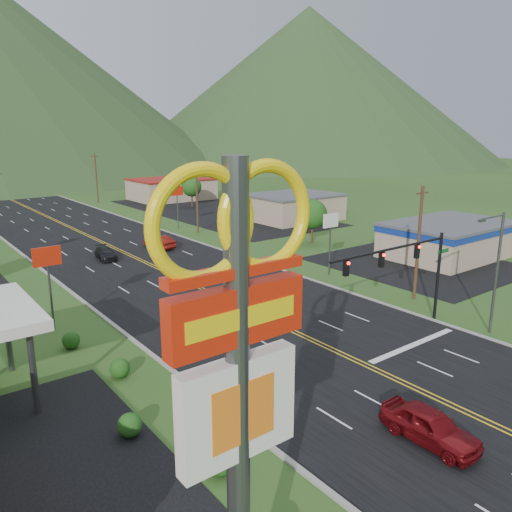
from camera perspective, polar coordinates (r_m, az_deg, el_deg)
pylon_sign at (r=11.95m, az=-2.16°, el=-11.70°), size 4.32×0.60×14.00m
traffic_signal at (r=37.38m, az=16.96°, el=-0.69°), size 13.10×0.43×7.00m
streetlight_east at (r=39.37m, az=25.68°, el=-0.98°), size 3.28×0.25×9.00m
building_east_near at (r=63.17m, az=21.24°, el=2.01°), size 15.40×10.40×4.10m
building_east_mid at (r=83.77m, az=4.27°, el=5.64°), size 14.40×11.40×4.30m
building_east_far at (r=110.18m, az=-9.62°, el=7.57°), size 16.40×12.40×4.50m
pole_sign_west_a at (r=39.09m, az=-22.71°, el=-0.97°), size 2.00×0.18×6.40m
pole_sign_east_a at (r=51.09m, az=8.52°, el=3.33°), size 2.00×0.18×6.40m
pole_sign_east_b at (r=76.56m, az=-9.01°, el=6.89°), size 2.00×0.18×6.40m
tree_east_a at (r=65.92m, az=6.47°, el=4.79°), size 3.84×3.84×5.82m
tree_east_b at (r=98.61m, az=-7.38°, el=7.86°), size 3.84×3.84×5.82m
utility_pole_a at (r=45.27m, az=18.07°, el=1.48°), size 1.60×0.28×10.00m
utility_pole_b at (r=72.48m, az=-6.76°, el=6.62°), size 1.60×0.28×10.00m
utility_pole_c at (r=108.61m, az=-17.78°, el=8.53°), size 1.60×0.28×10.00m
utility_pole_d at (r=146.77m, az=-23.24°, el=9.36°), size 1.60×0.28×10.00m
mountain_ne at (r=251.31m, az=5.90°, el=18.76°), size 180.00×180.00×70.00m
car_red_near at (r=26.40m, az=19.24°, el=-17.92°), size 1.99×4.89×1.66m
car_dark_mid at (r=60.24m, az=-16.80°, el=0.25°), size 2.50×4.79×1.33m
car_red_far at (r=64.16m, az=-11.00°, el=1.56°), size 2.34×5.07×1.61m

